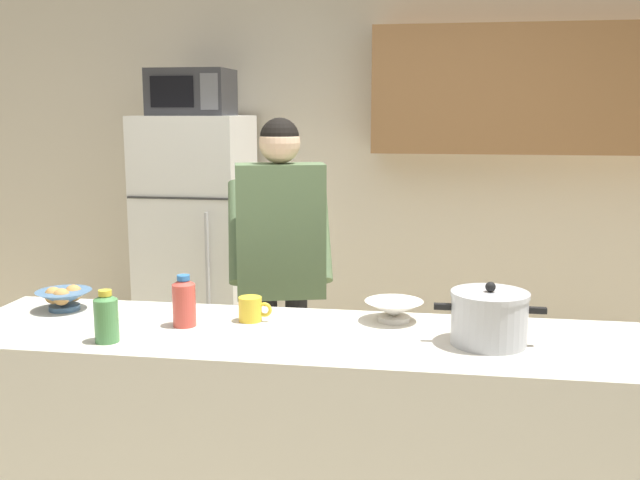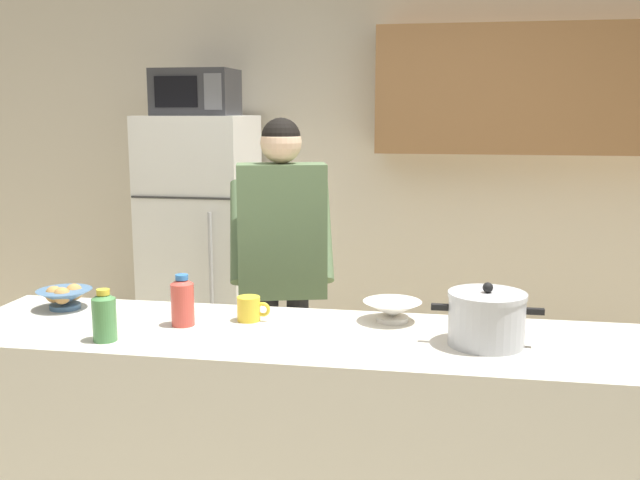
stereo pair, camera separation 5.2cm
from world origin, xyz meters
The scene contains 11 objects.
back_wall_unit centered at (0.28, 2.25, 1.43)m, with size 6.00×0.48×2.60m.
kitchen_island centered at (0.00, 0.00, 0.46)m, with size 2.56×0.68×0.92m, color silver.
refrigerator centered at (-1.00, 1.85, 0.85)m, with size 0.64×0.68×1.69m.
microwave centered at (-1.00, 1.83, 1.83)m, with size 0.48×0.37×0.28m.
person_near_pot centered at (-0.25, 0.91, 1.06)m, with size 0.59×0.52×1.69m.
cooking_pot centered at (0.69, -0.02, 1.01)m, with size 0.38×0.27×0.22m.
coffee_mug centered at (-0.20, 0.12, 0.97)m, with size 0.13×0.09×0.10m.
bread_bowl centered at (-1.00, 0.16, 0.97)m, with size 0.22×0.22×0.10m.
empty_bowl centered at (0.34, 0.21, 0.97)m, with size 0.23×0.23×0.08m.
bottle_near_edge centered at (-0.43, 0.02, 1.02)m, with size 0.09×0.09×0.20m.
bottle_mid_counter centered at (-0.64, -0.21, 1.01)m, with size 0.08×0.08×0.19m.
Camera 1 is at (0.49, -2.53, 1.72)m, focal length 40.93 mm.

